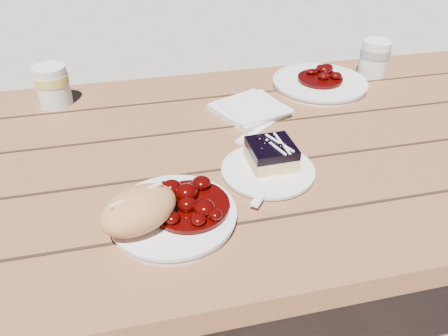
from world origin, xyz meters
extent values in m
cube|color=brown|center=(0.00, 0.00, 0.72)|extent=(2.00, 0.80, 0.05)
cube|color=brown|center=(0.00, 0.65, 0.44)|extent=(1.80, 0.25, 0.04)
cube|color=brown|center=(-0.80, 0.65, 0.21)|extent=(0.06, 0.06, 0.42)
cube|color=brown|center=(0.80, 0.65, 0.21)|extent=(0.06, 0.06, 0.42)
cylinder|color=white|center=(-0.25, -0.21, 0.76)|extent=(0.21, 0.21, 0.02)
ellipsoid|color=tan|center=(-0.30, -0.23, 0.80)|extent=(0.16, 0.14, 0.07)
cylinder|color=white|center=(-0.05, -0.11, 0.76)|extent=(0.18, 0.18, 0.01)
cube|color=#EECB82|center=(-0.04, -0.10, 0.77)|extent=(0.09, 0.09, 0.03)
cube|color=black|center=(-0.04, -0.10, 0.80)|extent=(0.09, 0.09, 0.02)
cylinder|color=white|center=(0.38, 0.28, 0.80)|extent=(0.08, 0.08, 0.10)
cube|color=white|center=(-0.02, 0.14, 0.76)|extent=(0.20, 0.20, 0.01)
cylinder|color=white|center=(0.21, 0.24, 0.76)|extent=(0.25, 0.25, 0.02)
cylinder|color=white|center=(-0.48, 0.29, 0.80)|extent=(0.08, 0.08, 0.10)
camera|label=1|loc=(-0.29, -0.77, 1.25)|focal=35.00mm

